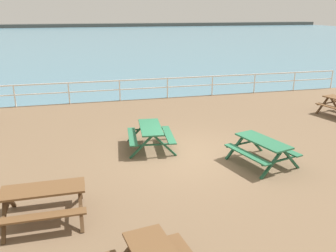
# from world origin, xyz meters

# --- Properties ---
(ground_plane) EXTENTS (30.00, 24.00, 0.20)m
(ground_plane) POSITION_xyz_m (0.00, 0.00, -0.10)
(ground_plane) COLOR brown
(sea_band) EXTENTS (142.00, 90.00, 0.01)m
(sea_band) POSITION_xyz_m (0.00, 52.75, 0.00)
(sea_band) COLOR teal
(sea_band) RESTS_ON ground
(distant_shoreline) EXTENTS (142.00, 6.00, 1.80)m
(distant_shoreline) POSITION_xyz_m (0.00, 95.75, 0.00)
(distant_shoreline) COLOR #4C4C47
(distant_shoreline) RESTS_ON ground
(seaward_railing) EXTENTS (23.07, 0.07, 1.08)m
(seaward_railing) POSITION_xyz_m (0.00, 7.75, 0.77)
(seaward_railing) COLOR white
(seaward_railing) RESTS_ON ground
(picnic_table_near_right) EXTENTS (1.92, 2.13, 0.80)m
(picnic_table_near_right) POSITION_xyz_m (2.04, -1.25, 0.58)
(picnic_table_near_right) COLOR #286B47
(picnic_table_near_right) RESTS_ON ground
(picnic_table_far_right) EXTENTS (1.81, 1.56, 0.80)m
(picnic_table_far_right) POSITION_xyz_m (-4.16, -2.81, 0.58)
(picnic_table_far_right) COLOR brown
(picnic_table_far_right) RESTS_ON ground
(picnic_table_seaward) EXTENTS (1.69, 1.93, 0.80)m
(picnic_table_seaward) POSITION_xyz_m (-1.01, 0.84, 0.58)
(picnic_table_seaward) COLOR #286B47
(picnic_table_seaward) RESTS_ON ground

